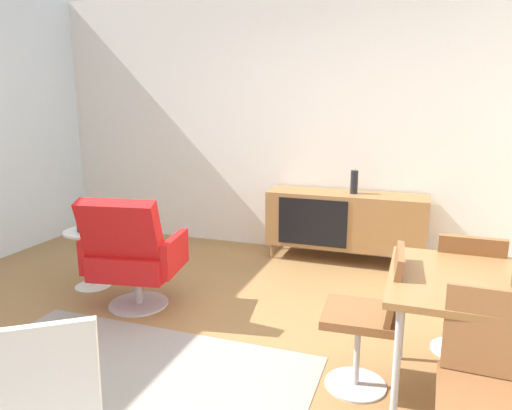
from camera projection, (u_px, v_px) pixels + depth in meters
ground_plane at (235, 371)px, 2.94m from camera, size 8.32×8.32×0.00m
wall_back at (324, 123)px, 5.03m from camera, size 6.80×0.12×2.80m
sideboard at (345, 220)px, 4.86m from camera, size 1.60×0.45×0.72m
vase_cobalt at (354, 182)px, 4.75m from camera, size 0.07×0.07×0.23m
dining_chair_back_left at (466, 289)px, 3.01m from camera, size 0.41×0.43×0.86m
dining_chair_front_left at (488, 388)px, 1.98m from camera, size 0.42×0.44×0.86m
dining_chair_near_window at (370, 313)px, 2.67m from camera, size 0.44×0.42×0.86m
lounge_chair_red at (132, 253)px, 3.72m from camera, size 0.79×0.74×0.95m
side_table_round at (91, 252)px, 4.21m from camera, size 0.44×0.44×0.52m
fruit_bowl at (89, 226)px, 4.16m from camera, size 0.20×0.20×0.11m
area_rug at (105, 399)px, 2.65m from camera, size 2.20×1.70×0.01m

